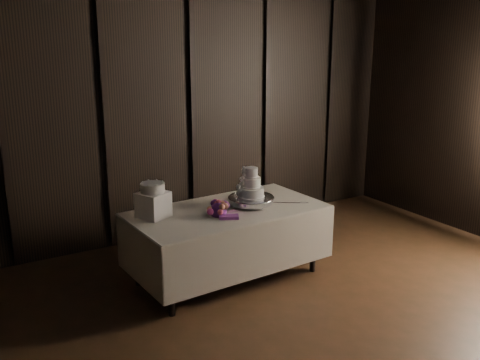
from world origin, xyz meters
name	(u,v)px	position (x,y,z in m)	size (l,w,h in m)	color
room	(411,180)	(0.00, 0.00, 1.50)	(6.08, 7.08, 3.08)	black
display_table	(228,241)	(-0.34, 2.02, 0.42)	(2.04, 1.14, 0.76)	beige
cake_stand	(251,201)	(-0.06, 2.01, 0.81)	(0.48, 0.48, 0.09)	silver
wedding_cake	(250,186)	(-0.09, 1.99, 0.98)	(0.30, 0.26, 0.32)	white
bouquet	(218,209)	(-0.52, 1.89, 0.83)	(0.30, 0.40, 0.19)	#B23D4A
box_pedestal	(153,205)	(-1.07, 2.18, 0.89)	(0.26, 0.26, 0.25)	white
small_cake	(153,188)	(-1.07, 2.18, 1.06)	(0.23, 0.23, 0.09)	white
cake_knife	(287,203)	(0.30, 1.87, 0.77)	(0.37, 0.02, 0.01)	silver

